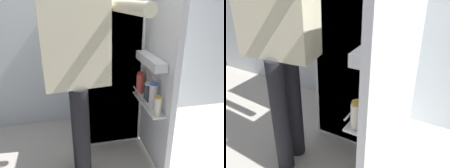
# 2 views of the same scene
# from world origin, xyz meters

# --- Properties ---
(ground_plane) EXTENTS (5.47, 5.47, 0.00)m
(ground_plane) POSITION_xyz_m (0.00, 0.00, 0.00)
(ground_plane) COLOR #B7B2A8
(refrigerator) EXTENTS (0.72, 1.22, 1.61)m
(refrigerator) POSITION_xyz_m (0.03, 0.49, 0.81)
(refrigerator) COLOR silver
(refrigerator) RESTS_ON ground_plane
(person) EXTENTS (0.64, 0.76, 1.74)m
(person) POSITION_xyz_m (-0.31, -0.14, 1.06)
(person) COLOR black
(person) RESTS_ON ground_plane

